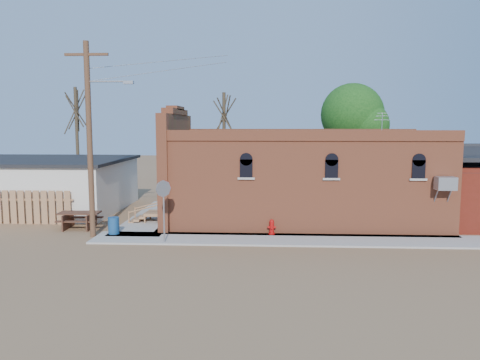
{
  "coord_description": "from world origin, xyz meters",
  "views": [
    {
      "loc": [
        -0.14,
        -19.99,
        5.24
      ],
      "look_at": [
        -1.4,
        4.04,
        2.4
      ],
      "focal_mm": 35.0,
      "sensor_mm": 36.0,
      "label": 1
    }
  ],
  "objects_px": {
    "fire_hydrant": "(272,227)",
    "trash_barrel": "(114,226)",
    "brick_bar": "(297,178)",
    "picnic_table": "(80,218)",
    "utility_pole": "(91,135)",
    "stop_sign": "(164,195)"
  },
  "relations": [
    {
      "from": "fire_hydrant",
      "to": "trash_barrel",
      "type": "distance_m",
      "value": 7.53
    },
    {
      "from": "stop_sign",
      "to": "picnic_table",
      "type": "distance_m",
      "value": 5.97
    },
    {
      "from": "fire_hydrant",
      "to": "stop_sign",
      "type": "distance_m",
      "value": 5.39
    },
    {
      "from": "utility_pole",
      "to": "stop_sign",
      "type": "distance_m",
      "value": 4.58
    },
    {
      "from": "utility_pole",
      "to": "picnic_table",
      "type": "relative_size",
      "value": 4.29
    },
    {
      "from": "utility_pole",
      "to": "stop_sign",
      "type": "height_order",
      "value": "utility_pole"
    },
    {
      "from": "trash_barrel",
      "to": "picnic_table",
      "type": "bearing_deg",
      "value": 148.13
    },
    {
      "from": "brick_bar",
      "to": "stop_sign",
      "type": "distance_m",
      "value": 8.27
    },
    {
      "from": "utility_pole",
      "to": "picnic_table",
      "type": "height_order",
      "value": "utility_pole"
    },
    {
      "from": "fire_hydrant",
      "to": "trash_barrel",
      "type": "xyz_separation_m",
      "value": [
        -7.52,
        -0.3,
        0.04
      ]
    },
    {
      "from": "utility_pole",
      "to": "fire_hydrant",
      "type": "bearing_deg",
      "value": 4.08
    },
    {
      "from": "brick_bar",
      "to": "fire_hydrant",
      "type": "distance_m",
      "value": 4.4
    },
    {
      "from": "fire_hydrant",
      "to": "stop_sign",
      "type": "relative_size",
      "value": 0.26
    },
    {
      "from": "fire_hydrant",
      "to": "utility_pole",
      "type": "bearing_deg",
      "value": -178.08
    },
    {
      "from": "trash_barrel",
      "to": "picnic_table",
      "type": "distance_m",
      "value": 2.59
    },
    {
      "from": "brick_bar",
      "to": "fire_hydrant",
      "type": "bearing_deg",
      "value": -111.0
    },
    {
      "from": "stop_sign",
      "to": "utility_pole",
      "type": "bearing_deg",
      "value": 141.46
    },
    {
      "from": "fire_hydrant",
      "to": "picnic_table",
      "type": "bearing_deg",
      "value": 171.55
    },
    {
      "from": "brick_bar",
      "to": "picnic_table",
      "type": "relative_size",
      "value": 7.81
    },
    {
      "from": "brick_bar",
      "to": "picnic_table",
      "type": "xyz_separation_m",
      "value": [
        -11.14,
        -2.63,
        -1.79
      ]
    },
    {
      "from": "trash_barrel",
      "to": "picnic_table",
      "type": "height_order",
      "value": "trash_barrel"
    },
    {
      "from": "brick_bar",
      "to": "utility_pole",
      "type": "distance_m",
      "value": 10.96
    }
  ]
}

